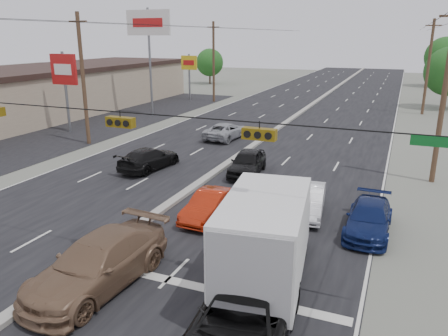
{
  "coord_description": "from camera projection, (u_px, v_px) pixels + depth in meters",
  "views": [
    {
      "loc": [
        10.41,
        -12.34,
        8.3
      ],
      "look_at": [
        2.8,
        6.21,
        2.2
      ],
      "focal_mm": 35.0,
      "sensor_mm": 36.0,
      "label": 1
    }
  ],
  "objects": [
    {
      "name": "utility_pole_right_c",
      "position": [
        428.0,
        67.0,
        46.49
      ],
      "size": [
        1.6,
        0.3,
        10.0
      ],
      "color": "#422D1E",
      "rests_on": "ground"
    },
    {
      "name": "utility_pole_left_c",
      "position": [
        214.0,
        62.0,
        55.57
      ],
      "size": [
        1.6,
        0.3,
        10.0
      ],
      "color": "#422D1E",
      "rests_on": "ground"
    },
    {
      "name": "utility_pole_right_b",
      "position": [
        444.0,
        95.0,
        24.36
      ],
      "size": [
        1.6,
        0.3,
        10.0
      ],
      "color": "#422D1E",
      "rests_on": "ground"
    },
    {
      "name": "oncoming_near",
      "position": [
        149.0,
        159.0,
        28.08
      ],
      "size": [
        2.53,
        5.01,
        1.39
      ],
      "primitive_type": "imported",
      "rotation": [
        0.0,
        0.0,
        3.02
      ],
      "color": "black",
      "rests_on": "ground"
    },
    {
      "name": "traffic_signals",
      "position": [
        118.0,
        121.0,
        15.01
      ],
      "size": [
        25.0,
        0.3,
        0.54
      ],
      "color": "black",
      "rests_on": "ground"
    },
    {
      "name": "strip_mall",
      "position": [
        47.0,
        92.0,
        48.02
      ],
      "size": [
        12.0,
        42.0,
        4.6
      ],
      "primitive_type": "cube",
      "color": "tan",
      "rests_on": "ground"
    },
    {
      "name": "queue_car_d",
      "position": [
        369.0,
        219.0,
        18.98
      ],
      "size": [
        1.88,
        4.55,
        1.31
      ],
      "primitive_type": "imported",
      "rotation": [
        0.0,
        0.0,
        -0.01
      ],
      "color": "#0F1C4F",
      "rests_on": "ground"
    },
    {
      "name": "oncoming_far",
      "position": [
        226.0,
        131.0,
        36.33
      ],
      "size": [
        2.66,
        5.06,
        1.36
      ],
      "primitive_type": "imported",
      "rotation": [
        0.0,
        0.0,
        3.06
      ],
      "color": "#9FA1A6",
      "rests_on": "ground"
    },
    {
      "name": "parking_lot",
      "position": [
        117.0,
        119.0,
        45.42
      ],
      "size": [
        10.0,
        42.0,
        0.02
      ],
      "primitive_type": "cube",
      "color": "black",
      "rests_on": "ground"
    },
    {
      "name": "queue_car_b",
      "position": [
        308.0,
        200.0,
        20.99
      ],
      "size": [
        1.96,
        4.36,
        1.39
      ],
      "primitive_type": "imported",
      "rotation": [
        0.0,
        0.0,
        0.12
      ],
      "color": "white",
      "rests_on": "ground"
    },
    {
      "name": "tan_sedan",
      "position": [
        98.0,
        264.0,
        14.85
      ],
      "size": [
        2.84,
        6.08,
        1.72
      ],
      "primitive_type": "imported",
      "rotation": [
        0.0,
        0.0,
        -0.08
      ],
      "color": "brown",
      "rests_on": "ground"
    },
    {
      "name": "queue_car_a",
      "position": [
        247.0,
        163.0,
        26.97
      ],
      "size": [
        2.29,
        4.66,
        1.53
      ],
      "primitive_type": "imported",
      "rotation": [
        0.0,
        0.0,
        0.11
      ],
      "color": "black",
      "rests_on": "ground"
    },
    {
      "name": "pole_sign_mid",
      "position": [
        64.0,
        74.0,
        37.73
      ],
      "size": [
        2.6,
        0.25,
        7.0
      ],
      "color": "slate",
      "rests_on": "ground"
    },
    {
      "name": "pole_sign_billboard",
      "position": [
        148.0,
        30.0,
        44.58
      ],
      "size": [
        5.0,
        0.25,
        11.0
      ],
      "color": "slate",
      "rests_on": "ground"
    },
    {
      "name": "red_sedan",
      "position": [
        210.0,
        205.0,
        20.49
      ],
      "size": [
        1.53,
        4.0,
        1.3
      ],
      "primitive_type": "imported",
      "rotation": [
        0.0,
        0.0,
        -0.04
      ],
      "color": "#AB200A",
      "rests_on": "ground"
    },
    {
      "name": "center_median",
      "position": [
        288.0,
        121.0,
        43.64
      ],
      "size": [
        0.5,
        160.0,
        0.2
      ],
      "primitive_type": "cube",
      "color": "gray",
      "rests_on": "ground"
    },
    {
      "name": "road_surface",
      "position": [
        288.0,
        122.0,
        43.67
      ],
      "size": [
        20.0,
        160.0,
        0.02
      ],
      "primitive_type": "cube",
      "color": "black",
      "rests_on": "ground"
    },
    {
      "name": "utility_pole_left_b",
      "position": [
        83.0,
        79.0,
        33.44
      ],
      "size": [
        1.6,
        0.3,
        10.0
      ],
      "color": "#422D1E",
      "rests_on": "ground"
    },
    {
      "name": "tree_left_far",
      "position": [
        210.0,
        62.0,
        77.13
      ],
      "size": [
        4.8,
        4.8,
        6.12
      ],
      "color": "#382619",
      "rests_on": "ground"
    },
    {
      "name": "pole_sign_far",
      "position": [
        189.0,
        66.0,
        57.05
      ],
      "size": [
        2.2,
        0.25,
        6.0
      ],
      "color": "slate",
      "rests_on": "ground"
    },
    {
      "name": "tree_right_far",
      "position": [
        445.0,
        57.0,
        71.82
      ],
      "size": [
        6.4,
        6.4,
        8.16
      ],
      "color": "#382619",
      "rests_on": "ground"
    },
    {
      "name": "box_truck",
      "position": [
        267.0,
        239.0,
        14.55
      ],
      "size": [
        3.27,
        7.12,
        3.49
      ],
      "rotation": [
        0.0,
        0.0,
        0.13
      ],
      "color": "black",
      "rests_on": "ground"
    },
    {
      "name": "ground",
      "position": [
        98.0,
        256.0,
        17.12
      ],
      "size": [
        200.0,
        200.0,
        0.0
      ],
      "primitive_type": "plane",
      "color": "#606356",
      "rests_on": "ground"
    },
    {
      "name": "black_suv",
      "position": [
        241.0,
        323.0,
        11.88
      ],
      "size": [
        3.27,
        6.03,
        1.61
      ],
      "primitive_type": "imported",
      "rotation": [
        0.0,
        0.0,
        0.11
      ],
      "color": "black",
      "rests_on": "ground"
    }
  ]
}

